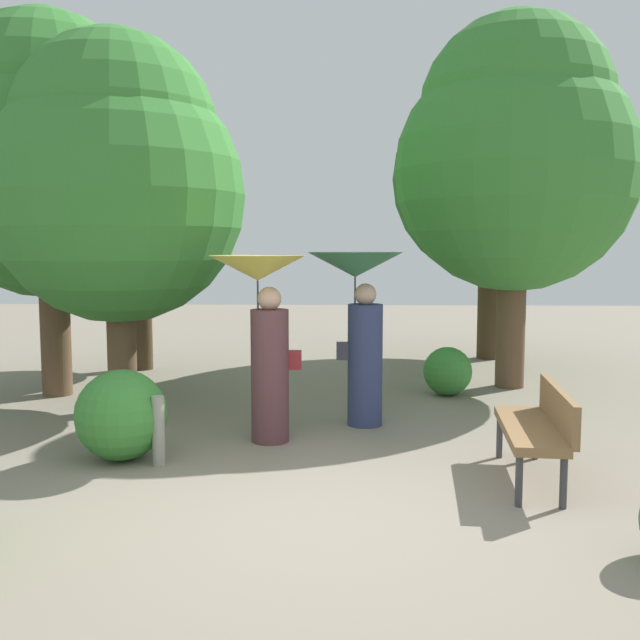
% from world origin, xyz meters
% --- Properties ---
extents(ground_plane, '(40.00, 40.00, 0.00)m').
position_xyz_m(ground_plane, '(0.00, 0.00, 0.00)').
color(ground_plane, gray).
extents(person_left, '(1.00, 1.00, 1.96)m').
position_xyz_m(person_left, '(-0.57, 2.11, 1.31)').
color(person_left, '#563338').
rests_on(person_left, ground).
extents(person_right, '(1.09, 1.09, 1.99)m').
position_xyz_m(person_right, '(0.44, 2.85, 1.39)').
color(person_right, navy).
rests_on(person_right, ground).
extents(park_bench, '(0.63, 1.54, 0.83)m').
position_xyz_m(park_bench, '(1.97, 0.90, 0.51)').
color(park_bench, '#38383D').
rests_on(park_bench, ground).
extents(tree_near_left, '(2.46, 2.46, 4.11)m').
position_xyz_m(tree_near_left, '(-3.11, 6.53, 2.67)').
color(tree_near_left, '#42301E').
rests_on(tree_near_left, ground).
extents(tree_near_right, '(3.60, 3.60, 5.56)m').
position_xyz_m(tree_near_right, '(2.93, 7.92, 3.53)').
color(tree_near_right, '#42301E').
rests_on(tree_near_right, ground).
extents(tree_mid_left, '(3.13, 3.13, 4.65)m').
position_xyz_m(tree_mid_left, '(-2.50, 3.48, 2.91)').
color(tree_mid_left, brown).
rests_on(tree_mid_left, ground).
extents(tree_mid_right, '(3.44, 3.44, 5.33)m').
position_xyz_m(tree_mid_right, '(2.70, 5.21, 3.39)').
color(tree_mid_right, brown).
rests_on(tree_mid_right, ground).
extents(tree_far_back, '(3.35, 3.35, 5.18)m').
position_xyz_m(tree_far_back, '(-3.72, 4.41, 3.29)').
color(tree_far_back, brown).
rests_on(tree_far_back, ground).
extents(bush_path_right, '(0.88, 0.88, 0.88)m').
position_xyz_m(bush_path_right, '(-1.87, 1.40, 0.44)').
color(bush_path_right, '#387F33').
rests_on(bush_path_right, ground).
extents(bush_behind_bench, '(0.67, 0.67, 0.67)m').
position_xyz_m(bush_behind_bench, '(1.70, 4.56, 0.34)').
color(bush_behind_bench, '#387F33').
rests_on(bush_behind_bench, ground).
extents(path_marker_post, '(0.12, 0.12, 0.66)m').
position_xyz_m(path_marker_post, '(-1.47, 1.23, 0.33)').
color(path_marker_post, gray).
rests_on(path_marker_post, ground).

